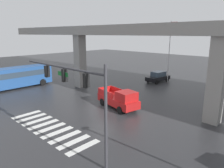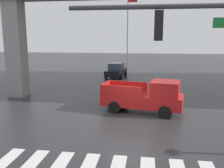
{
  "view_description": "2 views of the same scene",
  "coord_description": "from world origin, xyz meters",
  "views": [
    {
      "loc": [
        14.93,
        -14.03,
        7.75
      ],
      "look_at": [
        -1.08,
        2.83,
        2.12
      ],
      "focal_mm": 33.62,
      "sensor_mm": 36.0,
      "label": 1
    },
    {
      "loc": [
        0.97,
        -13.75,
        4.77
      ],
      "look_at": [
        -1.36,
        2.69,
        1.6
      ],
      "focal_mm": 39.63,
      "sensor_mm": 36.0,
      "label": 2
    }
  ],
  "objects": [
    {
      "name": "ground_plane",
      "position": [
        0.0,
        0.0,
        0.0
      ],
      "size": [
        120.0,
        120.0,
        0.0
      ],
      "primitive_type": "plane",
      "color": "#2D2D30"
    },
    {
      "name": "elevated_overpass",
      "position": [
        0.0,
        4.81,
        7.36
      ],
      "size": [
        54.61,
        1.82,
        8.73
      ],
      "color": "gray",
      "rests_on": "ground"
    },
    {
      "name": "pickup_truck",
      "position": [
        1.01,
        1.77,
        0.99
      ],
      "size": [
        5.37,
        2.84,
        2.08
      ],
      "color": "red",
      "rests_on": "ground"
    },
    {
      "name": "sedan_black",
      "position": [
        -2.65,
        15.37,
        0.85
      ],
      "size": [
        2.33,
        4.47,
        1.72
      ],
      "color": "black",
      "rests_on": "ground"
    },
    {
      "name": "flagpole",
      "position": [
        -1.32,
        16.26,
        5.58
      ],
      "size": [
        1.16,
        0.12,
        9.59
      ],
      "color": "silver",
      "rests_on": "ground"
    }
  ]
}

